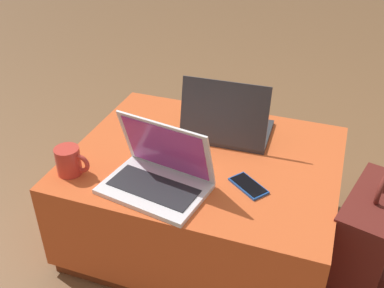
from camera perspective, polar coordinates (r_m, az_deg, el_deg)
name	(u,v)px	position (r m, az deg, el deg)	size (l,w,h in m)	color
ground_plane	(203,235)	(1.87, 1.47, -11.47)	(14.00, 14.00, 0.00)	brown
ottoman	(204,197)	(1.74, 1.56, -6.80)	(0.95, 0.76, 0.39)	maroon
laptop_near	(158,174)	(1.46, -4.30, -3.85)	(0.36, 0.28, 0.23)	silver
laptop_far	(227,125)	(1.72, 4.44, 2.48)	(0.33, 0.25, 0.25)	#333338
cell_phone	(248,186)	(1.49, 7.17, -5.28)	(0.15, 0.13, 0.01)	#1E4C9E
backpack	(368,246)	(1.67, 21.50, -11.98)	(0.29, 0.39, 0.48)	#5B1E19
coffee_mug	(69,161)	(1.57, -15.30, -2.11)	(0.12, 0.08, 0.10)	red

